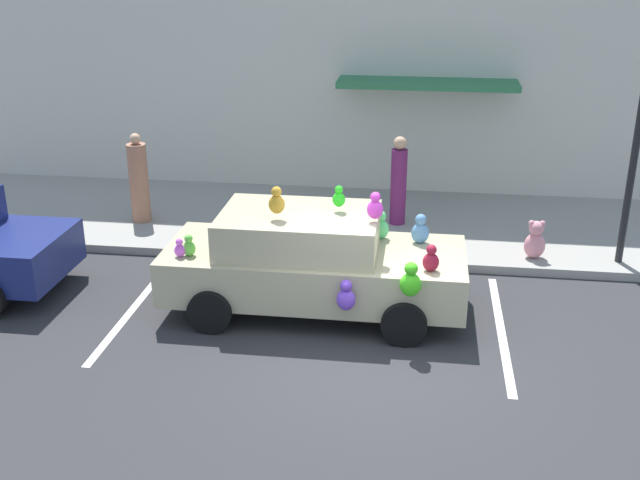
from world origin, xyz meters
TOP-DOWN VIEW (x-y plane):
  - ground_plane at (0.00, 0.00)m, footprint 60.00×60.00m
  - sidewalk at (0.00, 5.00)m, footprint 24.00×4.00m
  - storefront_building at (0.01, 7.14)m, footprint 24.00×1.25m
  - parking_stripe_front at (1.80, 1.00)m, footprint 0.12×3.60m
  - parking_stripe_rear at (-3.70, 1.00)m, footprint 0.12×3.60m
  - plush_covered_car at (-1.00, 1.30)m, footprint 4.43×2.13m
  - teddy_bear_on_sidewalk at (2.53, 3.47)m, footprint 0.36×0.30m
  - street_lamp_post at (3.95, 3.50)m, footprint 0.28×0.28m
  - pedestrian_near_shopfront at (0.14, 4.89)m, footprint 0.30×0.30m
  - pedestrian_walking_past at (-4.78, 4.36)m, footprint 0.36×0.36m

SIDE VIEW (x-z plane):
  - ground_plane at x=0.00m, z-range 0.00..0.00m
  - parking_stripe_front at x=1.80m, z-range 0.00..0.01m
  - parking_stripe_rear at x=-3.70m, z-range 0.00..0.01m
  - sidewalk at x=0.00m, z-range 0.00..0.15m
  - teddy_bear_on_sidewalk at x=2.53m, z-range 0.12..0.81m
  - plush_covered_car at x=-1.00m, z-range -0.22..1.82m
  - pedestrian_walking_past at x=-4.78m, z-range 0.08..1.81m
  - pedestrian_near_shopfront at x=0.14m, z-range 0.11..1.81m
  - street_lamp_post at x=3.95m, z-range 0.57..4.11m
  - storefront_building at x=0.01m, z-range -0.01..6.39m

